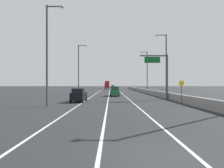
# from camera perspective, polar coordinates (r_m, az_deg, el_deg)

# --- Properties ---
(ground_plane) EXTENTS (320.00, 320.00, 0.00)m
(ground_plane) POSITION_cam_1_polar(r_m,az_deg,el_deg) (71.07, 0.91, -2.08)
(ground_plane) COLOR #26282B
(lane_stripe_left) EXTENTS (0.16, 130.00, 0.00)m
(lane_stripe_left) POSITION_cam_1_polar(r_m,az_deg,el_deg) (62.19, -3.98, -2.38)
(lane_stripe_left) COLOR silver
(lane_stripe_left) RESTS_ON ground_plane
(lane_stripe_center) EXTENTS (0.16, 130.00, 0.00)m
(lane_stripe_center) POSITION_cam_1_polar(r_m,az_deg,el_deg) (62.06, -0.75, -2.39)
(lane_stripe_center) COLOR silver
(lane_stripe_center) RESTS_ON ground_plane
(lane_stripe_right) EXTENTS (0.16, 130.00, 0.00)m
(lane_stripe_right) POSITION_cam_1_polar(r_m,az_deg,el_deg) (62.14, 2.48, -2.38)
(lane_stripe_right) COLOR silver
(lane_stripe_right) RESTS_ON ground_plane
(jersey_barrier_right) EXTENTS (0.60, 120.00, 1.10)m
(jersey_barrier_right) POSITION_cam_1_polar(r_m,az_deg,el_deg) (48.09, 11.60, -2.43)
(jersey_barrier_right) COLOR gray
(jersey_barrier_right) RESTS_ON ground_plane
(overhead_sign_gantry) EXTENTS (4.68, 0.36, 7.50)m
(overhead_sign_gantry) POSITION_cam_1_polar(r_m,az_deg,el_deg) (33.47, 14.58, 3.65)
(overhead_sign_gantry) COLOR #47474C
(overhead_sign_gantry) RESTS_ON ground_plane
(speed_advisory_sign) EXTENTS (0.60, 0.11, 3.00)m
(speed_advisory_sign) POSITION_cam_1_polar(r_m,az_deg,el_deg) (26.48, 19.65, -1.80)
(speed_advisory_sign) COLOR #4C4C51
(speed_advisory_sign) RESTS_ON ground_plane
(lamp_post_right_second) EXTENTS (2.14, 0.44, 11.95)m
(lamp_post_right_second) POSITION_cam_1_polar(r_m,az_deg,el_deg) (37.89, 15.26, 6.30)
(lamp_post_right_second) COLOR #4C4C51
(lamp_post_right_second) RESTS_ON ground_plane
(lamp_post_right_third) EXTENTS (2.14, 0.44, 11.95)m
(lamp_post_right_third) POSITION_cam_1_polar(r_m,az_deg,el_deg) (56.68, 10.04, 4.21)
(lamp_post_right_third) COLOR #4C4C51
(lamp_post_right_third) RESTS_ON ground_plane
(lamp_post_left_near) EXTENTS (2.14, 0.44, 11.95)m
(lamp_post_left_near) POSITION_cam_1_polar(r_m,az_deg,el_deg) (24.43, -18.02, 9.79)
(lamp_post_left_near) COLOR #4C4C51
(lamp_post_left_near) RESTS_ON ground_plane
(lamp_post_left_mid) EXTENTS (2.14, 0.44, 11.95)m
(lamp_post_left_mid) POSITION_cam_1_polar(r_m,az_deg,el_deg) (46.92, -9.50, 5.09)
(lamp_post_left_mid) COLOR #4C4C51
(lamp_post_left_mid) RESTS_ON ground_plane
(car_gray_0) EXTENTS (1.80, 4.24, 2.09)m
(car_gray_0) POSITION_cam_1_polar(r_m,az_deg,el_deg) (93.96, 0.27, -0.94)
(car_gray_0) COLOR slate
(car_gray_0) RESTS_ON ground_plane
(car_black_1) EXTENTS (1.93, 4.41, 1.97)m
(car_black_1) POSITION_cam_1_polar(r_m,az_deg,el_deg) (28.82, -9.69, -3.21)
(car_black_1) COLOR black
(car_black_1) RESTS_ON ground_plane
(car_green_2) EXTENTS (2.00, 4.83, 2.08)m
(car_green_2) POSITION_cam_1_polar(r_m,az_deg,el_deg) (42.01, 0.75, -2.12)
(car_green_2) COLOR #196033
(car_green_2) RESTS_ON ground_plane
(box_truck) EXTENTS (2.47, 8.12, 4.21)m
(box_truck) POSITION_cam_1_polar(r_m,az_deg,el_deg) (101.55, -1.45, -0.37)
(box_truck) COLOR #A51E19
(box_truck) RESTS_ON ground_plane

